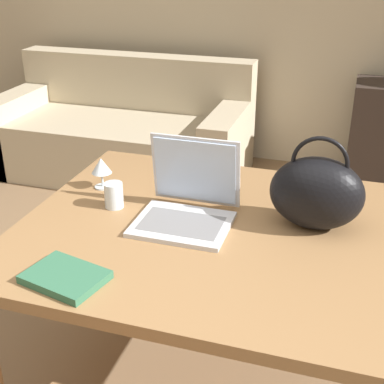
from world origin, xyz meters
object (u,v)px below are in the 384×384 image
couch (123,134)px  drinking_glass (114,195)px  handbag (317,192)px  laptop (188,199)px  wine_glass (101,167)px

couch → drinking_glass: (0.85, -1.90, 0.50)m
drinking_glass → handbag: handbag is taller
couch → handbag: bearing=-50.0°
drinking_glass → laptop: bearing=1.0°
drinking_glass → handbag: (0.70, 0.07, 0.08)m
laptop → handbag: handbag is taller
wine_glass → drinking_glass: bearing=-50.5°
laptop → couch: bearing=120.6°
laptop → handbag: 0.43m
couch → laptop: bearing=-59.4°
wine_glass → handbag: size_ratio=0.38×
couch → handbag: (1.54, -1.84, 0.58)m
laptop → drinking_glass: bearing=-179.0°
drinking_glass → couch: bearing=114.0°
laptop → wine_glass: size_ratio=2.60×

